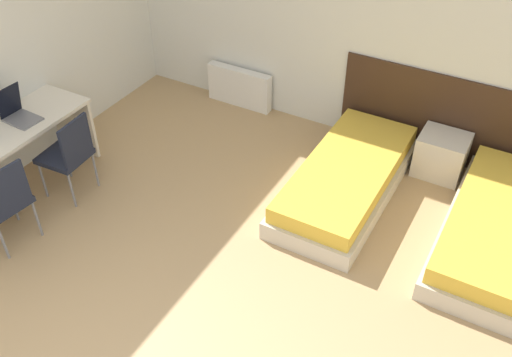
# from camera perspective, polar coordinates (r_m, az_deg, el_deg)

# --- Properties ---
(wall_back) EXTENTS (6.15, 0.05, 2.70)m
(wall_back) POSITION_cam_1_polar(r_m,az_deg,el_deg) (6.09, 9.13, 15.81)
(wall_back) COLOR silver
(wall_back) RESTS_ON ground_plane
(wall_left) EXTENTS (0.05, 5.16, 2.70)m
(wall_left) POSITION_cam_1_polar(r_m,az_deg,el_deg) (6.00, -23.88, 12.61)
(wall_left) COLOR silver
(wall_left) RESTS_ON ground_plane
(headboard_panel) EXTENTS (2.39, 0.03, 0.98)m
(headboard_panel) POSITION_cam_1_polar(r_m,az_deg,el_deg) (6.19, 19.08, 5.37)
(headboard_panel) COLOR #382316
(headboard_panel) RESTS_ON ground_plane
(bed_near_window) EXTENTS (0.86, 1.98, 0.36)m
(bed_near_window) POSITION_cam_1_polar(r_m,az_deg,el_deg) (5.67, 9.05, -0.07)
(bed_near_window) COLOR beige
(bed_near_window) RESTS_ON ground_plane
(bed_near_door) EXTENTS (0.86, 1.98, 0.36)m
(bed_near_door) POSITION_cam_1_polar(r_m,az_deg,el_deg) (5.50, 22.89, -4.63)
(bed_near_door) COLOR beige
(bed_near_door) RESTS_ON ground_plane
(nightstand) EXTENTS (0.48, 0.42, 0.45)m
(nightstand) POSITION_cam_1_polar(r_m,az_deg,el_deg) (6.13, 18.03, 2.27)
(nightstand) COLOR beige
(nightstand) RESTS_ON ground_plane
(radiator) EXTENTS (0.82, 0.12, 0.47)m
(radiator) POSITION_cam_1_polar(r_m,az_deg,el_deg) (6.97, -1.66, 9.11)
(radiator) COLOR silver
(radiator) RESTS_ON ground_plane
(chair_near_laptop) EXTENTS (0.44, 0.44, 0.88)m
(chair_near_laptop) POSITION_cam_1_polar(r_m,az_deg,el_deg) (5.68, -18.24, 2.49)
(chair_near_laptop) COLOR black
(chair_near_laptop) RESTS_ON ground_plane
(chair_near_notebook) EXTENTS (0.46, 0.46, 0.88)m
(chair_near_notebook) POSITION_cam_1_polar(r_m,az_deg,el_deg) (5.32, -23.95, -1.93)
(chair_near_notebook) COLOR black
(chair_near_notebook) RESTS_ON ground_plane
(laptop) EXTENTS (0.33, 0.26, 0.33)m
(laptop) POSITION_cam_1_polar(r_m,az_deg,el_deg) (5.87, -22.70, 6.07)
(laptop) COLOR slate
(laptop) RESTS_ON desk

